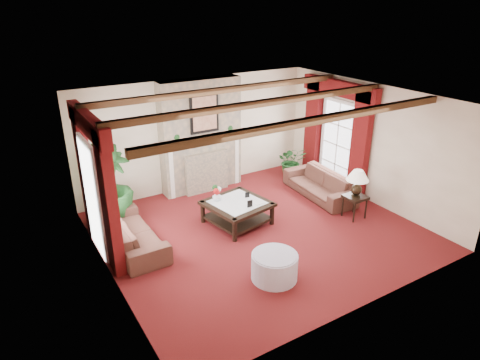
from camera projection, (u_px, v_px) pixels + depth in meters
floor at (259, 231)px, 8.72m from camera, size 6.00×6.00×0.00m
ceiling at (262, 100)px, 7.66m from camera, size 6.00×6.00×0.00m
back_wall at (197, 134)px, 10.35m from camera, size 6.00×0.02×2.70m
left_wall at (103, 206)px, 6.75m from camera, size 0.02×5.50×2.70m
right_wall at (371, 144)px, 9.63m from camera, size 0.02×5.50×2.70m
ceiling_beams at (262, 103)px, 7.69m from camera, size 6.00×3.00×0.12m
fireplace at (199, 79)px, 9.66m from camera, size 2.00×0.52×2.70m
french_door_left at (83, 142)px, 7.24m from camera, size 0.10×1.10×2.16m
french_door_right at (342, 101)px, 10.10m from camera, size 0.10×1.10×2.16m
curtains_left at (87, 117)px, 7.13m from camera, size 0.20×2.40×2.55m
curtains_right at (340, 84)px, 9.88m from camera, size 0.20×2.40×2.55m
sofa_left at (132, 228)px, 8.05m from camera, size 2.02×0.61×0.79m
sofa_right at (320, 180)px, 10.15m from camera, size 2.08×0.88×0.78m
potted_palm at (111, 202)px, 8.88m from camera, size 2.38×2.50×0.95m
small_plant at (292, 164)px, 11.33m from camera, size 1.41×1.42×0.64m
coffee_table at (237, 213)px, 8.94m from camera, size 1.37×1.37×0.48m
side_table at (354, 206)px, 9.19m from camera, size 0.44×0.44×0.51m
ottoman at (274, 267)px, 7.17m from camera, size 0.78×0.78×0.46m
table_lamp at (357, 183)px, 8.97m from camera, size 0.47×0.47×0.60m
flower_vase at (217, 196)px, 8.89m from camera, size 0.35×0.35×0.20m
book at (253, 197)px, 8.74m from camera, size 0.21×0.07×0.29m
photo_frame_a at (250, 204)px, 8.61m from camera, size 0.12×0.02×0.16m
photo_frame_b at (247, 195)px, 9.03m from camera, size 0.10×0.04×0.12m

